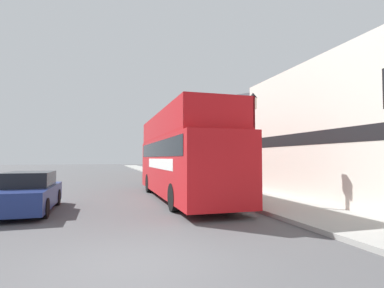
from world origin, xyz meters
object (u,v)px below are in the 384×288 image
Objects in this scene: lamp_post_nearest at (253,126)px; lamp_post_second at (198,136)px; tour_bus at (182,160)px; parked_car_far_side at (29,193)px; parked_car_ahead_of_bus at (163,176)px.

lamp_post_second is (0.00, 7.46, 0.15)m from lamp_post_nearest.
tour_bus is 6.64m from parked_car_far_side.
tour_bus is 2.38× the size of lamp_post_nearest.
lamp_post_nearest is (1.65, -10.87, 2.61)m from parked_car_ahead_of_bus.
parked_car_far_side is at bearing -125.15° from parked_car_ahead_of_bus.
lamp_post_nearest is at bearing -53.18° from tour_bus.
lamp_post_second reaches higher than tour_bus.
lamp_post_nearest reaches higher than parked_car_far_side.
parked_car_ahead_of_bus is at bearing 115.96° from lamp_post_second.
parked_car_far_side is 0.95× the size of lamp_post_second.
lamp_post_nearest is (8.53, -1.25, 2.60)m from parked_car_far_side.
parked_car_ahead_of_bus is 4.68m from lamp_post_second.
tour_bus is 2.26× the size of lamp_post_second.
lamp_post_nearest reaches higher than tour_bus.
lamp_post_second is (2.25, 4.42, 1.57)m from tour_bus.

